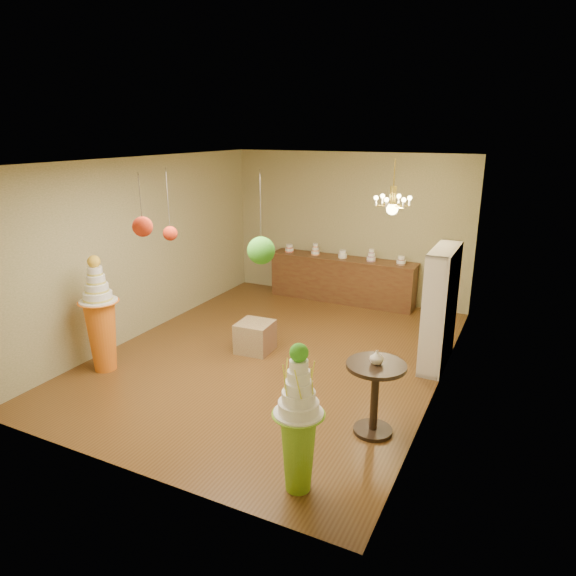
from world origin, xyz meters
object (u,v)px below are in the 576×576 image
at_px(pedestal_orange, 101,325).
at_px(round_table, 375,389).
at_px(sideboard, 342,279).
at_px(pedestal_green, 298,432).

height_order(pedestal_orange, round_table, pedestal_orange).
height_order(pedestal_orange, sideboard, pedestal_orange).
relative_size(pedestal_green, sideboard, 0.51).
bearing_deg(pedestal_green, sideboard, 106.23).
height_order(pedestal_green, round_table, pedestal_green).
distance_m(pedestal_green, pedestal_orange, 3.87).
bearing_deg(pedestal_orange, round_table, 1.87).
bearing_deg(round_table, pedestal_green, -106.27).
xyz_separation_m(sideboard, round_table, (2.03, -4.41, 0.09)).
xyz_separation_m(pedestal_green, sideboard, (-1.66, 5.69, -0.16)).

